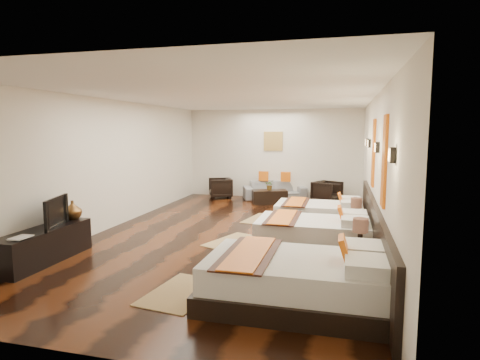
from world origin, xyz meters
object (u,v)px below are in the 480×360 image
(bed_far, at_px, (320,214))
(sofa, at_px, (274,190))
(bed_near, at_px, (300,280))
(tv_console, at_px, (44,245))
(armchair_right, at_px, (327,192))
(bed_mid, at_px, (314,233))
(figurine, at_px, (73,210))
(coffee_table, at_px, (270,197))
(table_plant, at_px, (270,185))
(nightstand_a, at_px, (359,254))
(tv, at_px, (51,212))
(book, at_px, (14,237))
(nightstand_b, at_px, (356,224))
(armchair_left, at_px, (220,188))

(bed_far, distance_m, sofa, 3.60)
(bed_near, relative_size, tv_console, 1.30)
(bed_near, distance_m, armchair_right, 7.19)
(bed_mid, distance_m, figurine, 4.38)
(bed_near, height_order, coffee_table, bed_near)
(armchair_right, height_order, table_plant, table_plant)
(nightstand_a, relative_size, coffee_table, 0.84)
(bed_mid, height_order, nightstand_a, nightstand_a)
(bed_far, relative_size, tv, 2.31)
(bed_mid, bearing_deg, bed_near, -89.93)
(book, bearing_deg, bed_far, 45.93)
(nightstand_a, xyz_separation_m, figurine, (-4.95, 0.02, 0.42))
(tv, xyz_separation_m, figurine, (-0.05, 0.60, -0.08))
(tv_console, xyz_separation_m, tv, (0.05, 0.15, 0.52))
(nightstand_a, xyz_separation_m, nightstand_b, (-0.00, 2.09, -0.01))
(sofa, bearing_deg, nightstand_a, -90.77)
(coffee_table, bearing_deg, figurine, -115.83)
(book, distance_m, sofa, 8.00)
(nightstand_a, bearing_deg, bed_mid, 122.32)
(bed_far, height_order, coffee_table, bed_far)
(tv, xyz_separation_m, armchair_left, (0.86, 6.57, -0.48))
(nightstand_b, height_order, sofa, nightstand_b)
(tv, xyz_separation_m, book, (-0.05, -0.74, -0.23))
(armchair_right, bearing_deg, nightstand_b, -141.56)
(figurine, xyz_separation_m, table_plant, (2.60, 5.40, -0.17))
(nightstand_b, bearing_deg, book, -145.44)
(bed_mid, bearing_deg, armchair_right, 89.53)
(figurine, bearing_deg, nightstand_b, 22.74)
(nightstand_a, distance_m, armchair_right, 5.94)
(bed_far, relative_size, nightstand_a, 2.37)
(tv, bearing_deg, bed_mid, -83.47)
(bed_near, distance_m, figurine, 4.42)
(bed_mid, xyz_separation_m, coffee_table, (-1.59, 4.22, -0.07))
(armchair_left, height_order, armchair_right, armchair_right)
(bed_near, height_order, armchair_left, bed_near)
(nightstand_b, height_order, tv, tv)
(bed_far, bearing_deg, armchair_right, 89.20)
(armchair_left, bearing_deg, armchair_right, 63.73)
(bed_far, xyz_separation_m, nightstand_b, (0.75, -0.93, 0.02))
(bed_mid, relative_size, bed_far, 1.05)
(tv_console, bearing_deg, bed_mid, 24.40)
(tv_console, bearing_deg, bed_far, 41.73)
(bed_near, height_order, armchair_right, bed_near)
(bed_near, bearing_deg, book, -179.80)
(nightstand_b, xyz_separation_m, armchair_right, (-0.71, 3.80, 0.05))
(tv_console, relative_size, table_plant, 6.02)
(bed_far, xyz_separation_m, figurine, (-4.20, -3.00, 0.46))
(bed_mid, distance_m, armchair_left, 5.83)
(book, relative_size, figurine, 0.92)
(nightstand_a, bearing_deg, armchair_right, 96.87)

